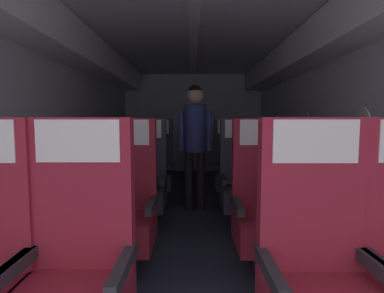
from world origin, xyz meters
name	(u,v)px	position (x,y,z in m)	size (l,w,h in m)	color
ground	(194,221)	(0.00, 3.40, -0.01)	(3.37, 7.19, 0.02)	#2D3342
fuselage_shell	(194,82)	(0.00, 3.64, 1.64)	(3.25, 6.84, 2.27)	silver
seat_a_left_aisle	(75,271)	(-0.55, 1.28, 0.49)	(0.52, 0.49, 1.19)	#38383D
seat_a_right_window	(319,274)	(0.55, 1.25, 0.49)	(0.52, 0.49, 1.19)	#38383D
seat_b_left_window	(61,209)	(-1.04, 2.22, 0.49)	(0.52, 0.49, 1.19)	#38383D
seat_b_left_aisle	(123,208)	(-0.56, 2.24, 0.49)	(0.52, 0.49, 1.19)	#38383D
seat_b_right_aisle	(329,209)	(1.04, 2.23, 0.49)	(0.52, 0.49, 1.19)	#38383D
seat_b_right_window	(266,209)	(0.55, 2.23, 0.49)	(0.52, 0.49, 1.19)	#38383D
seat_c_left_window	(99,182)	(-1.05, 3.20, 0.49)	(0.52, 0.49, 1.19)	#38383D
seat_c_left_aisle	(143,183)	(-0.56, 3.18, 0.49)	(0.52, 0.49, 1.19)	#38383D
seat_c_right_aisle	(288,183)	(1.03, 3.18, 0.49)	(0.52, 0.49, 1.19)	#38383D
seat_c_right_window	(243,183)	(0.54, 3.19, 0.49)	(0.52, 0.49, 1.19)	#38383D
seat_d_left_window	(120,168)	(-1.05, 4.15, 0.49)	(0.52, 0.49, 1.19)	#38383D
seat_d_left_aisle	(155,169)	(-0.55, 4.13, 0.49)	(0.52, 0.49, 1.19)	#38383D
seat_d_right_aisle	(267,169)	(1.04, 4.13, 0.49)	(0.52, 0.49, 1.19)	#38383D
seat_d_right_window	(232,168)	(0.54, 4.15, 0.49)	(0.52, 0.49, 1.19)	#38383D
flight_attendant	(195,133)	(0.02, 3.82, 1.01)	(0.43, 0.28, 1.63)	black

